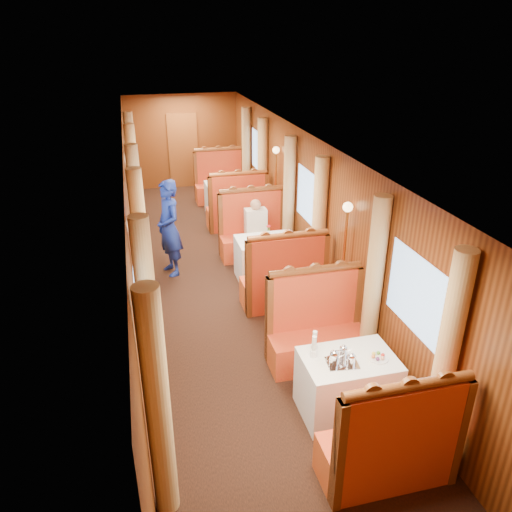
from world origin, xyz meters
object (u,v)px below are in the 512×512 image
object	(u,v)px
banquette_far_fwd	(237,210)
teapot_left	(334,359)
teapot_right	(351,361)
table_far	(228,198)
fruit_plate	(378,357)
banquette_far_aft	(221,184)
rose_vase_far	(226,176)
banquette_near_aft	(316,333)
table_near	(347,385)
rose_vase_mid	(269,229)
banquette_mid_fwd	(284,283)
teapot_back	(343,353)
passenger	(256,224)
tea_tray	(342,363)
table_mid	(267,259)
banquette_near_fwd	(390,448)
steward	(169,228)
banquette_mid_aft	(253,235)

from	to	relation	value
banquette_far_fwd	teapot_left	bearing A→B (deg)	-92.04
banquette_far_fwd	teapot_right	distance (m)	6.13
table_far	fruit_plate	xyz separation A→B (m)	(0.30, -7.08, 0.39)
banquette_far_fwd	teapot_right	xyz separation A→B (m)	(-0.04, -6.11, 0.39)
banquette_far_aft	rose_vase_far	xyz separation A→B (m)	(-0.03, -1.02, 0.50)
banquette_far_aft	banquette_near_aft	bearing A→B (deg)	-90.00
table_near	rose_vase_mid	world-z (taller)	rose_vase_mid
banquette_mid_fwd	fruit_plate	xyz separation A→B (m)	(0.30, -2.57, 0.35)
teapot_back	banquette_mid_fwd	bearing A→B (deg)	90.89
table_near	banquette_near_aft	world-z (taller)	banquette_near_aft
passenger	banquette_near_aft	bearing A→B (deg)	-90.00
fruit_plate	banquette_far_fwd	bearing A→B (deg)	92.86
teapot_left	rose_vase_mid	size ratio (longest dim) A/B	0.47
table_near	tea_tray	size ratio (longest dim) A/B	3.09
table_near	teapot_back	size ratio (longest dim) A/B	7.08
passenger	table_far	bearing A→B (deg)	90.00
table_mid	banquette_far_aft	world-z (taller)	banquette_far_aft
tea_tray	banquette_mid_fwd	bearing A→B (deg)	87.31
tea_tray	teapot_left	size ratio (longest dim) A/B	1.99
banquette_far_aft	table_mid	bearing A→B (deg)	-90.00
banquette_near_fwd	rose_vase_mid	distance (m)	4.57
banquette_near_aft	banquette_far_aft	bearing A→B (deg)	90.00
rose_vase_far	table_near	bearing A→B (deg)	-89.72
banquette_near_aft	tea_tray	size ratio (longest dim) A/B	3.94
table_far	tea_tray	distance (m)	7.09
banquette_near_aft	banquette_mid_fwd	bearing A→B (deg)	90.00
fruit_plate	passenger	xyz separation A→B (m)	(-0.30, 4.37, -0.03)
rose_vase_far	steward	distance (m)	3.27
teapot_right	teapot_back	distance (m)	0.16
banquette_far_aft	rose_vase_far	bearing A→B (deg)	-91.91
banquette_near_aft	banquette_mid_aft	bearing A→B (deg)	90.00
tea_tray	rose_vase_mid	xyz separation A→B (m)	(0.15, 3.61, 0.17)
banquette_far_fwd	steward	world-z (taller)	steward
teapot_left	teapot_right	size ratio (longest dim) A/B	1.16
teapot_left	passenger	bearing A→B (deg)	92.27
tea_tray	banquette_near_fwd	bearing A→B (deg)	-82.70
teapot_left	table_near	bearing A→B (deg)	20.99
banquette_mid_fwd	teapot_left	xyz separation A→B (m)	(-0.22, -2.55, 0.40)
banquette_far_aft	tea_tray	bearing A→B (deg)	-90.85
banquette_mid_aft	table_far	world-z (taller)	banquette_mid_aft
fruit_plate	teapot_left	bearing A→B (deg)	177.58
banquette_mid_fwd	tea_tray	world-z (taller)	banquette_mid_fwd
table_far	banquette_mid_aft	bearing A→B (deg)	-90.00
banquette_near_fwd	tea_tray	distance (m)	1.00
teapot_left	rose_vase_mid	bearing A→B (deg)	91.15
teapot_left	banquette_far_aft	bearing A→B (deg)	93.58
teapot_left	banquette_mid_aft	bearing A→B (deg)	92.41
passenger	table_near	bearing A→B (deg)	-90.00
banquette_near_fwd	rose_vase_mid	world-z (taller)	banquette_near_fwd
table_mid	steward	size ratio (longest dim) A/B	0.60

